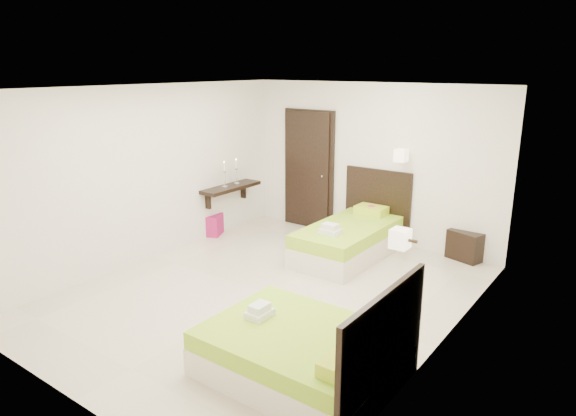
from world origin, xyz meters
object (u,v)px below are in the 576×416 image
Objects in this scene: bed_single at (351,237)px; nightstand at (468,244)px; bed_double at (307,352)px; ottoman at (211,225)px.

bed_single is 1.78m from nightstand.
bed_double is 4.53m from ottoman.
nightstand reaches higher than ottoman.
bed_double reaches higher than ottoman.
bed_double is 4.04m from nightstand.
bed_single is 2.54m from ottoman.
bed_single is at bearing -131.99° from nightstand.
bed_double is at bearing -67.59° from bed_single.
bed_single reaches higher than nightstand.
bed_single is at bearing 112.41° from bed_double.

